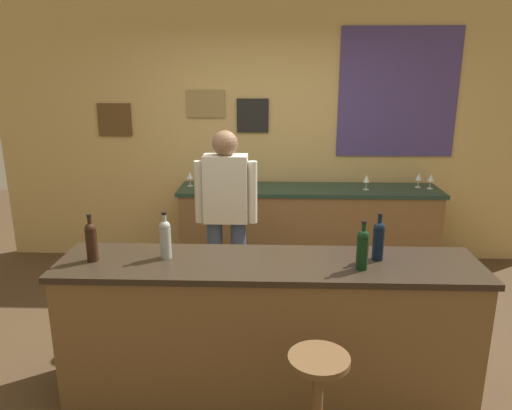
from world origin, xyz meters
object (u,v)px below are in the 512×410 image
wine_bottle_a (91,240)px  wine_glass_e (431,178)px  wine_glass_a (190,176)px  wine_glass_c (367,179)px  wine_glass_d (419,177)px  wine_bottle_b (165,238)px  wine_bottle_c (363,248)px  bar_stool (318,393)px  bartender (226,212)px  wine_glass_b (207,177)px  wine_bottle_d (379,239)px

wine_bottle_a → wine_glass_e: bearing=37.2°
wine_glass_a → wine_glass_c: same height
wine_glass_e → wine_glass_a: bearing=179.3°
wine_glass_d → wine_glass_e: 0.12m
wine_bottle_b → wine_glass_e: (2.31, 2.03, -0.05)m
wine_glass_a → wine_glass_e: (2.50, -0.03, 0.00)m
wine_bottle_c → wine_glass_c: wine_bottle_c is taller
bar_stool → wine_glass_c: wine_glass_c is taller
wine_glass_d → wine_glass_c: bearing=-168.1°
bartender → wine_bottle_c: (0.93, -1.12, 0.12)m
wine_glass_a → bar_stool: bearing=-68.0°
wine_bottle_b → wine_glass_a: size_ratio=1.97×
wine_glass_e → wine_glass_b: bearing=-179.5°
wine_glass_d → wine_glass_e: (0.11, -0.05, 0.00)m
wine_glass_c → wine_glass_d: 0.57m
wine_glass_d → wine_bottle_c: bearing=-113.7°
wine_bottle_d → wine_glass_e: wine_bottle_d is taller
bar_stool → wine_glass_c: 2.82m
wine_bottle_c → wine_glass_b: (-1.23, 2.14, -0.05)m
wine_glass_a → wine_glass_b: same height
wine_glass_a → wine_glass_e: size_ratio=1.00×
wine_glass_a → wine_glass_c: (1.83, -0.10, 0.00)m
wine_bottle_b → wine_bottle_d: bearing=0.8°
wine_bottle_a → wine_glass_a: 2.14m
wine_glass_a → wine_glass_c: bearing=-3.0°
wine_bottle_d → wine_glass_b: wine_bottle_d is taller
bar_stool → wine_glass_a: bearing=112.0°
bar_stool → wine_bottle_b: wine_bottle_b is taller
bar_stool → wine_glass_b: 2.93m
bar_stool → wine_glass_c: size_ratio=4.39×
bartender → wine_glass_a: 1.18m
wine_bottle_a → wine_bottle_b: size_ratio=1.00×
wine_bottle_c → wine_glass_b: bearing=119.9°
bar_stool → wine_glass_b: size_ratio=4.39×
bartender → wine_glass_b: (-0.30, 1.03, 0.07)m
wine_glass_a → wine_bottle_b: bearing=-84.7°
bar_stool → wine_glass_c: bearing=75.1°
wine_glass_b → wine_bottle_c: bearing=-60.1°
wine_bottle_a → wine_glass_c: wine_bottle_a is taller
bar_stool → wine_bottle_d: wine_bottle_d is taller
wine_bottle_a → wine_glass_e: wine_bottle_a is taller
bar_stool → wine_glass_a: (-1.12, 2.77, 0.55)m
wine_glass_c → wine_glass_d: size_ratio=1.00×
wine_bottle_c → wine_glass_b: size_ratio=1.97×
wine_bottle_a → wine_glass_c: size_ratio=1.97×
bartender → wine_bottle_d: bartender is taller
wine_bottle_c → wine_glass_e: 2.42m
bar_stool → wine_bottle_a: (-1.38, 0.65, 0.60)m
wine_bottle_d → bartender: bearing=137.8°
bartender → wine_glass_e: bartender is taller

